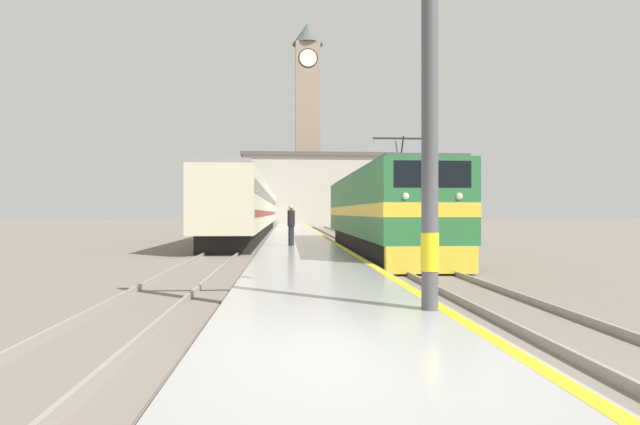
{
  "coord_description": "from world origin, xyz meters",
  "views": [
    {
      "loc": [
        -0.78,
        -5.49,
        1.88
      ],
      "look_at": [
        0.97,
        19.59,
        1.89
      ],
      "focal_mm": 28.0,
      "sensor_mm": 36.0,
      "label": 1
    }
  ],
  "objects_px": {
    "passenger_train": "(256,209)",
    "clock_tower": "(308,119)",
    "person_on_platform": "(291,224)",
    "catenary_mast": "(434,51)",
    "locomotive_train": "(379,212)"
  },
  "relations": [
    {
      "from": "person_on_platform",
      "to": "catenary_mast",
      "type": "bearing_deg",
      "value": -82.33
    },
    {
      "from": "locomotive_train",
      "to": "clock_tower",
      "type": "height_order",
      "value": "clock_tower"
    },
    {
      "from": "locomotive_train",
      "to": "passenger_train",
      "type": "relative_size",
      "value": 0.32
    },
    {
      "from": "locomotive_train",
      "to": "person_on_platform",
      "type": "distance_m",
      "value": 4.06
    },
    {
      "from": "locomotive_train",
      "to": "person_on_platform",
      "type": "relative_size",
      "value": 9.08
    },
    {
      "from": "catenary_mast",
      "to": "locomotive_train",
      "type": "bearing_deg",
      "value": 82.51
    },
    {
      "from": "locomotive_train",
      "to": "person_on_platform",
      "type": "xyz_separation_m",
      "value": [
        -4.03,
        0.15,
        -0.55
      ]
    },
    {
      "from": "clock_tower",
      "to": "person_on_platform",
      "type": "bearing_deg",
      "value": -93.39
    },
    {
      "from": "locomotive_train",
      "to": "catenary_mast",
      "type": "distance_m",
      "value": 15.38
    },
    {
      "from": "passenger_train",
      "to": "catenary_mast",
      "type": "distance_m",
      "value": 40.26
    },
    {
      "from": "person_on_platform",
      "to": "passenger_train",
      "type": "bearing_deg",
      "value": 97.02
    },
    {
      "from": "catenary_mast",
      "to": "person_on_platform",
      "type": "relative_size",
      "value": 4.36
    },
    {
      "from": "locomotive_train",
      "to": "catenary_mast",
      "type": "bearing_deg",
      "value": -97.49
    },
    {
      "from": "passenger_train",
      "to": "clock_tower",
      "type": "bearing_deg",
      "value": 77.43
    },
    {
      "from": "locomotive_train",
      "to": "person_on_platform",
      "type": "height_order",
      "value": "locomotive_train"
    }
  ]
}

